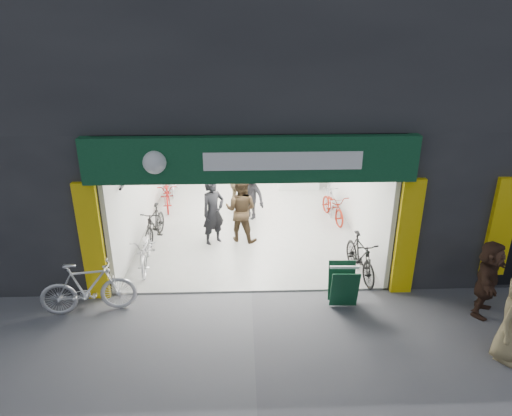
{
  "coord_description": "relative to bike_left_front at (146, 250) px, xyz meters",
  "views": [
    {
      "loc": [
        -0.2,
        -8.47,
        5.52
      ],
      "look_at": [
        0.15,
        1.5,
        1.37
      ],
      "focal_mm": 32.0,
      "sensor_mm": 36.0,
      "label": 1
    }
  ],
  "objects": [
    {
      "name": "customer_c",
      "position": [
        2.52,
        2.7,
        0.36
      ],
      "size": [
        1.17,
        1.11,
        1.59
      ],
      "primitive_type": "imported",
      "rotation": [
        0.0,
        0.0,
        -0.69
      ],
      "color": "black",
      "rests_on": "ground"
    },
    {
      "name": "ground",
      "position": [
        2.47,
        -1.22,
        -0.43
      ],
      "size": [
        60.0,
        60.0,
        0.0
      ],
      "primitive_type": "plane",
      "color": "#56565B",
      "rests_on": "ground"
    },
    {
      "name": "bike_left_midback",
      "position": [
        -0.03,
        3.71,
        -0.0
      ],
      "size": [
        0.83,
        1.71,
        0.86
      ],
      "primitive_type": "imported",
      "rotation": [
        0.0,
        0.0,
        0.16
      ],
      "color": "maroon",
      "rests_on": "ground"
    },
    {
      "name": "bike_right_back",
      "position": [
        4.97,
        3.27,
        0.03
      ],
      "size": [
        0.54,
        1.58,
        0.93
      ],
      "primitive_type": "imported",
      "rotation": [
        0.0,
        0.0,
        -0.06
      ],
      "color": "#B2B1B6",
      "rests_on": "ground"
    },
    {
      "name": "bike_left_midfront",
      "position": [
        -0.03,
        1.36,
        0.06
      ],
      "size": [
        0.67,
        1.68,
        0.98
      ],
      "primitive_type": "imported",
      "rotation": [
        0.0,
        0.0,
        -0.13
      ],
      "color": "black",
      "rests_on": "ground"
    },
    {
      "name": "pedestrian_far",
      "position": [
        7.11,
        -2.11,
        0.36
      ],
      "size": [
        1.24,
        1.48,
        1.6
      ],
      "primitive_type": "imported",
      "rotation": [
        0.0,
        0.0,
        0.96
      ],
      "color": "#3C261B",
      "rests_on": "ground"
    },
    {
      "name": "bike_right_mid",
      "position": [
        4.97,
        2.58,
        -0.01
      ],
      "size": [
        0.84,
        1.7,
        0.86
      ],
      "primitive_type": "imported",
      "rotation": [
        0.0,
        0.0,
        0.17
      ],
      "color": "maroon",
      "rests_on": "ground"
    },
    {
      "name": "customer_d",
      "position": [
        2.19,
        3.51,
        0.45
      ],
      "size": [
        1.1,
        0.94,
        1.76
      ],
      "primitive_type": "imported",
      "rotation": [
        0.0,
        0.0,
        2.54
      ],
      "color": "olive",
      "rests_on": "ground"
    },
    {
      "name": "customer_a",
      "position": [
        1.55,
        1.16,
        0.47
      ],
      "size": [
        0.78,
        0.74,
        1.8
      ],
      "primitive_type": "imported",
      "rotation": [
        0.0,
        0.0,
        0.66
      ],
      "color": "black",
      "rests_on": "ground"
    },
    {
      "name": "bike_left_front",
      "position": [
        0.0,
        0.0,
        0.0
      ],
      "size": [
        0.73,
        1.7,
        0.87
      ],
      "primitive_type": "imported",
      "rotation": [
        0.0,
        0.0,
        0.1
      ],
      "color": "silver",
      "rests_on": "ground"
    },
    {
      "name": "building",
      "position": [
        3.38,
        3.77,
        3.88
      ],
      "size": [
        17.0,
        10.27,
        8.0
      ],
      "color": "#232326",
      "rests_on": "ground"
    },
    {
      "name": "sandwich_board",
      "position": [
        4.35,
        -1.72,
        0.05
      ],
      "size": [
        0.59,
        0.6,
        0.87
      ],
      "rotation": [
        0.0,
        0.0,
        -0.04
      ],
      "color": "#0D3720",
      "rests_on": "ground"
    },
    {
      "name": "parked_bike",
      "position": [
        -0.8,
        -1.8,
        0.13
      ],
      "size": [
        1.93,
        0.82,
        1.12
      ],
      "primitive_type": "imported",
      "rotation": [
        0.0,
        0.0,
        1.73
      ],
      "color": "silver",
      "rests_on": "ground"
    },
    {
      "name": "bike_left_back",
      "position": [
        -0.03,
        5.0,
        0.05
      ],
      "size": [
        0.62,
        1.65,
        0.97
      ],
      "primitive_type": "imported",
      "rotation": [
        0.0,
        0.0,
        0.11
      ],
      "color": "silver",
      "rests_on": "ground"
    },
    {
      "name": "bike_right_front",
      "position": [
        4.97,
        -0.62,
        0.07
      ],
      "size": [
        0.7,
        1.73,
        1.01
      ],
      "primitive_type": "imported",
      "rotation": [
        0.0,
        0.0,
        0.14
      ],
      "color": "black",
      "rests_on": "ground"
    },
    {
      "name": "customer_b",
      "position": [
        2.26,
        1.32,
        0.45
      ],
      "size": [
        1.03,
        0.91,
        1.78
      ],
      "primitive_type": "imported",
      "rotation": [
        0.0,
        0.0,
        2.82
      ],
      "color": "#3D2D1B",
      "rests_on": "ground"
    }
  ]
}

